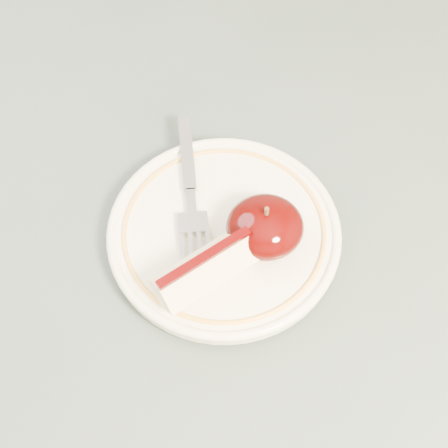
{
  "coord_description": "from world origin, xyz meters",
  "views": [
    {
      "loc": [
        0.03,
        -0.22,
        1.25
      ],
      "look_at": [
        0.04,
        0.07,
        0.78
      ],
      "focal_mm": 50.0,
      "sensor_mm": 36.0,
      "label": 1
    }
  ],
  "objects_px": {
    "fork": "(190,191)",
    "table": "(183,350)",
    "plate": "(224,232)",
    "apple_half": "(265,227)"
  },
  "relations": [
    {
      "from": "plate",
      "to": "fork",
      "type": "relative_size",
      "value": 1.23
    },
    {
      "from": "table",
      "to": "fork",
      "type": "distance_m",
      "value": 0.16
    },
    {
      "from": "table",
      "to": "apple_half",
      "type": "distance_m",
      "value": 0.16
    },
    {
      "from": "plate",
      "to": "fork",
      "type": "bearing_deg",
      "value": 125.67
    },
    {
      "from": "fork",
      "to": "table",
      "type": "bearing_deg",
      "value": 169.62
    },
    {
      "from": "table",
      "to": "plate",
      "type": "height_order",
      "value": "plate"
    },
    {
      "from": "table",
      "to": "plate",
      "type": "relative_size",
      "value": 4.25
    },
    {
      "from": "plate",
      "to": "table",
      "type": "bearing_deg",
      "value": -121.44
    },
    {
      "from": "table",
      "to": "plate",
      "type": "distance_m",
      "value": 0.13
    },
    {
      "from": "table",
      "to": "fork",
      "type": "relative_size",
      "value": 5.22
    }
  ]
}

